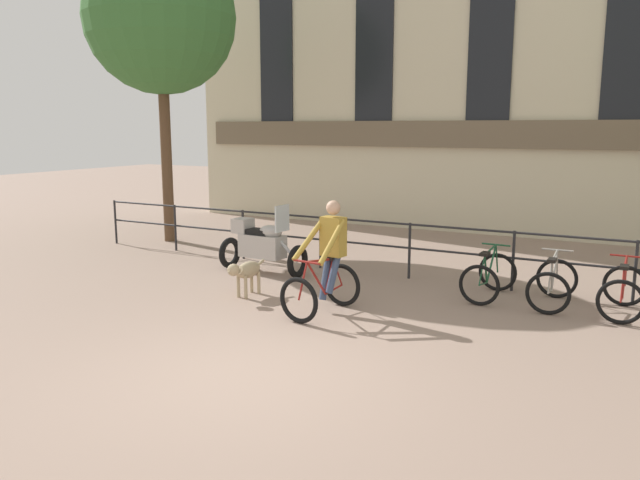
# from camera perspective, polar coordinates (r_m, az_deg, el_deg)

# --- Properties ---
(ground_plane) EXTENTS (60.00, 60.00, 0.00)m
(ground_plane) POSITION_cam_1_polar(r_m,az_deg,el_deg) (7.34, -6.45, -12.08)
(ground_plane) COLOR gray
(canal_railing) EXTENTS (15.05, 0.05, 1.05)m
(canal_railing) POSITION_cam_1_polar(r_m,az_deg,el_deg) (11.63, 8.20, -0.10)
(canal_railing) COLOR #232326
(canal_railing) RESTS_ON ground_plane
(building_facade) EXTENTS (18.00, 0.72, 10.08)m
(building_facade) POSITION_cam_1_polar(r_m,az_deg,el_deg) (17.15, 15.62, 17.42)
(building_facade) COLOR beige
(building_facade) RESTS_ON ground_plane
(cyclist_with_bike) EXTENTS (0.83, 1.25, 1.70)m
(cyclist_with_bike) POSITION_cam_1_polar(r_m,az_deg,el_deg) (9.40, 0.61, -2.13)
(cyclist_with_bike) COLOR black
(cyclist_with_bike) RESTS_ON ground_plane
(dog) EXTENTS (0.26, 0.98, 0.62)m
(dog) POSITION_cam_1_polar(r_m,az_deg,el_deg) (10.41, -6.82, -2.84)
(dog) COLOR tan
(dog) RESTS_ON ground_plane
(parked_motorcycle) EXTENTS (1.76, 0.70, 1.35)m
(parked_motorcycle) POSITION_cam_1_polar(r_m,az_deg,el_deg) (12.05, -5.35, -0.39)
(parked_motorcycle) COLOR black
(parked_motorcycle) RESTS_ON ground_plane
(parked_bicycle_near_lamp) EXTENTS (0.71, 1.14, 0.86)m
(parked_bicycle_near_lamp) POSITION_cam_1_polar(r_m,az_deg,el_deg) (10.64, 15.17, -3.27)
(parked_bicycle_near_lamp) COLOR black
(parked_bicycle_near_lamp) RESTS_ON ground_plane
(parked_bicycle_mid_left) EXTENTS (0.68, 1.12, 0.86)m
(parked_bicycle_mid_left) POSITION_cam_1_polar(r_m,az_deg,el_deg) (10.47, 20.50, -3.78)
(parked_bicycle_mid_left) COLOR black
(parked_bicycle_mid_left) RESTS_ON ground_plane
(parked_bicycle_mid_right) EXTENTS (0.67, 1.12, 0.86)m
(parked_bicycle_mid_right) POSITION_cam_1_polar(r_m,az_deg,el_deg) (10.39, 25.96, -4.28)
(parked_bicycle_mid_right) COLOR black
(parked_bicycle_mid_right) RESTS_ON ground_plane
(tree_canalside_left) EXTENTS (3.54, 3.54, 7.07)m
(tree_canalside_left) POSITION_cam_1_polar(r_m,az_deg,el_deg) (15.88, -14.39, 19.04)
(tree_canalside_left) COLOR brown
(tree_canalside_left) RESTS_ON ground_plane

